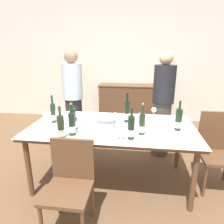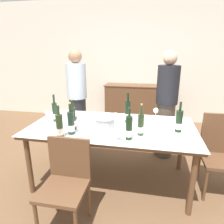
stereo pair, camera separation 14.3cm
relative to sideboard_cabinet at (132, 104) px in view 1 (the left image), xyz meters
The scene contains 23 objects.
ground_plane 2.38m from the sideboard_cabinet, 94.05° to the right, with size 12.00×12.00×0.00m, color brown.
back_wall 1.00m from the sideboard_cabinet, 119.61° to the left, with size 8.00×0.10×2.80m.
sideboard_cabinet is the anchor object (origin of this frame).
dining_table 2.35m from the sideboard_cabinet, 94.05° to the right, with size 2.02×1.05×0.78m.
ice_bucket 2.63m from the sideboard_cabinet, 94.31° to the right, with size 0.23×0.23×0.19m.
wine_bottle_0 2.88m from the sideboard_cabinet, 103.12° to the right, with size 0.07×0.07×0.36m.
wine_bottle_1 2.48m from the sideboard_cabinet, 75.33° to the right, with size 0.08×0.08×0.35m.
wine_bottle_2 2.71m from the sideboard_cabinet, 88.22° to the right, with size 0.07×0.07×0.34m.
wine_bottle_3 2.52m from the sideboard_cabinet, 112.07° to the right, with size 0.06×0.06×0.38m.
wine_bottle_4 2.75m from the sideboard_cabinet, 101.94° to the right, with size 0.07×0.07×0.37m.
wine_bottle_5 2.63m from the sideboard_cabinet, 103.23° to the right, with size 0.07×0.07×0.37m.
wine_bottle_6 2.22m from the sideboard_cabinet, 89.81° to the right, with size 0.07×0.07×0.39m.
wine_bottle_7 2.59m from the sideboard_cabinet, 85.57° to the right, with size 0.07×0.07×0.36m.
wine_glass_0 2.55m from the sideboard_cabinet, 102.47° to the right, with size 0.08×0.08×0.16m.
wine_glass_1 2.54m from the sideboard_cabinet, 115.11° to the right, with size 0.07×0.07×0.14m.
wine_glass_2 2.25m from the sideboard_cabinet, 85.15° to the right, with size 0.08×0.08×0.14m.
wine_glass_3 2.75m from the sideboard_cabinet, 90.52° to the right, with size 0.09×0.09×0.14m.
wine_glass_4 2.01m from the sideboard_cabinet, 79.17° to the right, with size 0.07×0.07×0.15m.
wine_glass_5 2.30m from the sideboard_cabinet, 93.42° to the right, with size 0.08×0.08×0.15m.
chair_right_end 2.51m from the sideboard_cabinet, 62.93° to the right, with size 0.42×0.42×0.95m.
chair_near_front 3.12m from the sideboard_cabinet, 98.53° to the right, with size 0.42×0.42×0.88m.
person_host 1.77m from the sideboard_cabinet, 123.12° to the right, with size 0.33×0.33×1.69m.
person_guest_left 1.65m from the sideboard_cabinet, 70.48° to the right, with size 0.33×0.33×1.67m.
Camera 1 is at (0.30, -2.30, 1.68)m, focal length 32.00 mm.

